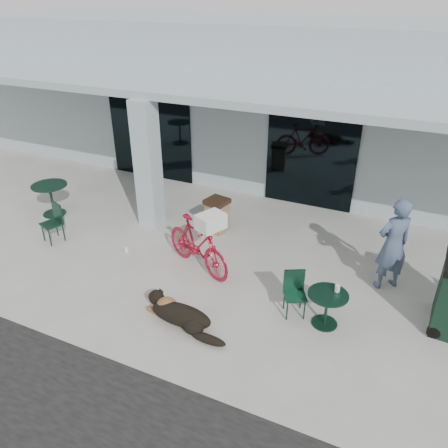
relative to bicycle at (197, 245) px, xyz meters
The scene contains 17 objects.
ground 1.22m from the bicycle, 120.47° to the right, with size 80.00×80.00×0.00m, color beige.
building 7.78m from the bicycle, 94.11° to the left, with size 22.00×7.00×4.50m, color #A3B1B9.
storefront_glass_left 5.57m from the bicycle, 132.73° to the left, with size 2.80×0.06×2.70m, color black.
storefront_glass_right 4.31m from the bicycle, 72.80° to the left, with size 2.40×0.06×2.70m, color black.
column 2.65m from the bicycle, 146.09° to the left, with size 0.50×0.50×3.12m, color #A3B1B9.
overhang 3.79m from the bicycle, 101.51° to the left, with size 22.00×2.80×0.18m, color #A3B1B9.
bicycle is the anchor object (origin of this frame).
laundry_basket 0.86m from the bicycle, 23.88° to the right, with size 0.53×0.39×0.31m, color white.
dog 1.82m from the bicycle, 71.87° to the right, with size 1.35×0.45×0.45m, color black, non-canonical shape.
cup_near_dog 1.87m from the bicycle, behind, with size 0.09×0.09×0.11m, color white.
cafe_table_near 4.72m from the bicycle, behind, with size 0.90×0.90×0.85m, color #113325, non-canonical shape.
cafe_chair_near 3.66m from the bicycle, behind, with size 0.42×0.46×0.94m, color #113325, non-canonical shape.
cafe_table_far 2.95m from the bicycle, 12.22° to the right, with size 0.71×0.71×0.66m, color #113325, non-canonical shape.
cafe_chair_far_a 2.37m from the bicycle, 14.36° to the right, with size 0.39×0.42×0.85m, color #113325, non-canonical shape.
person 3.86m from the bicycle, 15.49° to the left, with size 0.70×0.46×1.92m, color #465875.
cup_on_table 3.03m from the bicycle, ahead, with size 0.09×0.09×0.12m, color white.
trash_receptacle 1.71m from the bicycle, 101.69° to the left, with size 0.50×0.50×0.85m, color #8F6A4A, non-canonical shape.
Camera 1 is at (4.32, -5.92, 5.27)m, focal length 35.00 mm.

